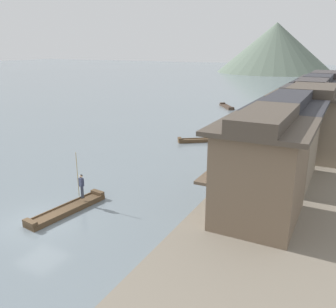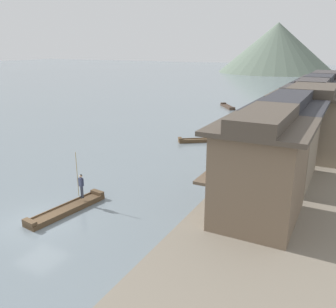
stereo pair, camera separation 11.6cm
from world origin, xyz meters
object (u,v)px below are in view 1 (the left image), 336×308
(house_waterfront_nearest, at_px, (261,167))
(boat_moored_nearest, at_px, (289,108))
(house_waterfront_tall, at_px, (309,122))
(house_waterfront_far, at_px, (315,103))
(boat_foreground_poled, at_px, (67,210))
(boatman_person, at_px, (81,183))
(house_waterfront_end, at_px, (322,96))
(boat_moored_far, at_px, (253,133))
(house_waterfront_second, at_px, (284,139))
(boat_moored_second, at_px, (199,140))
(boat_moored_third, at_px, (227,107))
(house_waterfront_narrow, at_px, (309,110))

(house_waterfront_nearest, bearing_deg, boat_moored_nearest, 96.90)
(house_waterfront_tall, relative_size, house_waterfront_far, 1.15)
(boat_foreground_poled, height_order, boatman_person, boatman_person)
(house_waterfront_end, bearing_deg, boatman_person, -108.01)
(boat_moored_far, height_order, house_waterfront_end, house_waterfront_end)
(boatman_person, bearing_deg, boat_moored_far, 78.37)
(boat_foreground_poled, xyz_separation_m, house_waterfront_second, (11.06, 10.34, 3.51))
(boat_moored_second, xyz_separation_m, house_waterfront_nearest, (10.25, -16.12, 3.50))
(boat_moored_second, relative_size, house_waterfront_far, 0.68)
(boat_foreground_poled, relative_size, house_waterfront_end, 0.85)
(boat_foreground_poled, bearing_deg, house_waterfront_second, 43.08)
(house_waterfront_nearest, bearing_deg, boat_moored_second, 122.46)
(boat_moored_third, height_order, house_waterfront_end, house_waterfront_end)
(boat_moored_third, height_order, house_waterfront_second, house_waterfront_second)
(house_waterfront_second, xyz_separation_m, house_waterfront_tall, (0.89, 7.18, -0.00))
(house_waterfront_second, xyz_separation_m, house_waterfront_far, (0.25, 18.92, 0.01))
(boat_moored_nearest, xyz_separation_m, house_waterfront_nearest, (5.13, -42.38, 3.55))
(house_waterfront_nearest, distance_m, house_waterfront_end, 32.66)
(house_waterfront_nearest, height_order, house_waterfront_end, same)
(boat_moored_second, bearing_deg, boatman_person, -92.12)
(boat_foreground_poled, relative_size, house_waterfront_narrow, 0.92)
(boat_moored_second, distance_m, house_waterfront_nearest, 19.43)
(boat_foreground_poled, bearing_deg, house_waterfront_nearest, 17.31)
(boat_moored_third, distance_m, boat_moored_far, 18.78)
(boat_moored_third, bearing_deg, house_waterfront_nearest, -69.32)
(house_waterfront_far, bearing_deg, house_waterfront_narrow, -90.27)
(house_waterfront_tall, relative_size, house_waterfront_end, 1.06)
(boat_moored_far, height_order, house_waterfront_tall, house_waterfront_tall)
(house_waterfront_tall, bearing_deg, boat_moored_third, 122.08)
(boat_moored_third, height_order, house_waterfront_narrow, house_waterfront_narrow)
(house_waterfront_second, height_order, house_waterfront_end, same)
(boatman_person, xyz_separation_m, house_waterfront_second, (10.90, 9.04, 2.15))
(house_waterfront_far, bearing_deg, boat_moored_second, -137.26)
(house_waterfront_nearest, relative_size, house_waterfront_far, 1.06)
(boat_moored_nearest, relative_size, boat_moored_third, 1.00)
(boat_moored_third, bearing_deg, house_waterfront_end, -22.23)
(boat_moored_third, xyz_separation_m, house_waterfront_far, (14.87, -13.00, 3.52))
(boat_foreground_poled, height_order, house_waterfront_narrow, house_waterfront_narrow)
(house_waterfront_second, relative_size, house_waterfront_tall, 1.04)
(boat_foreground_poled, distance_m, boat_moored_second, 19.60)
(boat_foreground_poled, height_order, boat_moored_nearest, boat_foreground_poled)
(boat_moored_third, bearing_deg, boat_foreground_poled, -85.18)
(boat_moored_far, relative_size, house_waterfront_end, 0.62)
(boat_moored_nearest, bearing_deg, house_waterfront_second, -81.82)
(boatman_person, relative_size, boat_moored_far, 0.73)
(boat_moored_second, xyz_separation_m, house_waterfront_end, (10.65, 16.54, 3.49))
(boat_foreground_poled, relative_size, house_waterfront_far, 0.93)
(boatman_person, xyz_separation_m, boat_moored_second, (0.68, 18.28, -1.34))
(boat_moored_nearest, bearing_deg, house_waterfront_tall, -78.06)
(boat_moored_second, xyz_separation_m, house_waterfront_second, (10.22, -9.24, 3.49))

